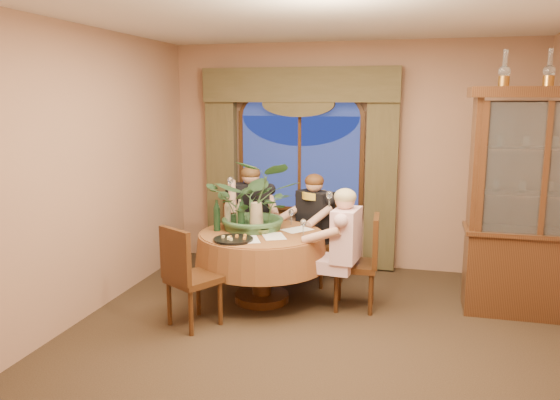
% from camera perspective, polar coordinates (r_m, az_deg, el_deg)
% --- Properties ---
extents(floor, '(5.00, 5.00, 0.00)m').
position_cam_1_polar(floor, '(4.87, 2.86, -15.24)').
color(floor, black).
rests_on(floor, ground).
extents(wall_back, '(4.50, 0.00, 4.50)m').
position_cam_1_polar(wall_back, '(6.89, 7.10, 4.52)').
color(wall_back, '#97715A').
rests_on(wall_back, ground).
extents(ceiling, '(5.00, 5.00, 0.00)m').
position_cam_1_polar(ceiling, '(4.43, 3.21, 19.39)').
color(ceiling, white).
rests_on(ceiling, wall_back).
extents(window, '(1.62, 0.10, 1.32)m').
position_cam_1_polar(window, '(6.93, 2.08, 3.80)').
color(window, navy).
rests_on(window, wall_back).
extents(arched_transom, '(1.60, 0.06, 0.44)m').
position_cam_1_polar(arched_transom, '(6.88, 2.12, 10.26)').
color(arched_transom, navy).
rests_on(arched_transom, wall_back).
extents(drapery_left, '(0.38, 0.14, 2.32)m').
position_cam_1_polar(drapery_left, '(7.19, -6.08, 3.02)').
color(drapery_left, '#403920').
rests_on(drapery_left, floor).
extents(drapery_right, '(0.38, 0.14, 2.32)m').
position_cam_1_polar(drapery_right, '(6.76, 10.55, 2.42)').
color(drapery_right, '#403920').
rests_on(drapery_right, floor).
extents(swag_valance, '(2.45, 0.16, 0.42)m').
position_cam_1_polar(swag_valance, '(6.81, 1.99, 11.94)').
color(swag_valance, '#403920').
rests_on(swag_valance, wall_back).
extents(dining_table, '(1.79, 1.79, 0.75)m').
position_cam_1_polar(dining_table, '(5.78, -1.94, -6.99)').
color(dining_table, maroon).
rests_on(dining_table, floor).
extents(china_cabinet, '(1.38, 0.54, 2.23)m').
position_cam_1_polar(china_cabinet, '(5.81, 25.31, -0.42)').
color(china_cabinet, '#361D0F').
rests_on(china_cabinet, floor).
extents(oil_lamp_left, '(0.11, 0.11, 0.34)m').
position_cam_1_polar(oil_lamp_left, '(5.66, 22.43, 12.61)').
color(oil_lamp_left, '#A5722D').
rests_on(oil_lamp_left, china_cabinet).
extents(oil_lamp_center, '(0.11, 0.11, 0.34)m').
position_cam_1_polar(oil_lamp_center, '(5.73, 26.34, 12.29)').
color(oil_lamp_center, '#A5722D').
rests_on(oil_lamp_center, china_cabinet).
extents(chair_right, '(0.44, 0.44, 0.96)m').
position_cam_1_polar(chair_right, '(5.61, 7.84, -6.50)').
color(chair_right, black).
rests_on(chair_right, floor).
extents(chair_back_right, '(0.58, 0.58, 0.96)m').
position_cam_1_polar(chair_back_right, '(6.35, 4.27, -4.40)').
color(chair_back_right, black).
rests_on(chair_back_right, floor).
extents(chair_back, '(0.57, 0.57, 0.96)m').
position_cam_1_polar(chair_back, '(6.63, -3.83, -3.75)').
color(chair_back, black).
rests_on(chair_back, floor).
extents(chair_front_left, '(0.57, 0.57, 0.96)m').
position_cam_1_polar(chair_front_left, '(5.21, -8.99, -7.88)').
color(chair_front_left, black).
rests_on(chair_front_left, floor).
extents(person_pink, '(0.47, 0.50, 1.27)m').
position_cam_1_polar(person_pink, '(5.43, 6.89, -5.38)').
color(person_pink, beige).
rests_on(person_pink, floor).
extents(person_back, '(0.62, 0.60, 1.34)m').
position_cam_1_polar(person_back, '(6.54, -3.06, -2.22)').
color(person_back, black).
rests_on(person_back, floor).
extents(person_scarf, '(0.61, 0.59, 1.28)m').
position_cam_1_polar(person_scarf, '(6.32, 3.66, -2.97)').
color(person_scarf, black).
rests_on(person_scarf, floor).
extents(stoneware_vase, '(0.16, 0.16, 0.29)m').
position_cam_1_polar(stoneware_vase, '(5.75, -2.48, -1.71)').
color(stoneware_vase, tan).
rests_on(stoneware_vase, dining_table).
extents(centerpiece_plant, '(1.00, 1.11, 0.87)m').
position_cam_1_polar(centerpiece_plant, '(5.73, -2.41, 3.20)').
color(centerpiece_plant, '#375E36').
rests_on(centerpiece_plant, dining_table).
extents(olive_bowl, '(0.17, 0.17, 0.05)m').
position_cam_1_polar(olive_bowl, '(5.61, -1.93, -3.26)').
color(olive_bowl, '#475A2A').
rests_on(olive_bowl, dining_table).
extents(cheese_platter, '(0.39, 0.39, 0.02)m').
position_cam_1_polar(cheese_platter, '(5.36, -4.91, -4.13)').
color(cheese_platter, black).
rests_on(cheese_platter, dining_table).
extents(wine_bottle_0, '(0.07, 0.07, 0.33)m').
position_cam_1_polar(wine_bottle_0, '(5.75, -4.23, -1.52)').
color(wine_bottle_0, tan).
rests_on(wine_bottle_0, dining_table).
extents(wine_bottle_1, '(0.07, 0.07, 0.33)m').
position_cam_1_polar(wine_bottle_1, '(5.88, -4.05, -1.26)').
color(wine_bottle_1, black).
rests_on(wine_bottle_1, dining_table).
extents(wine_bottle_2, '(0.07, 0.07, 0.33)m').
position_cam_1_polar(wine_bottle_2, '(5.74, -6.63, -1.60)').
color(wine_bottle_2, black).
rests_on(wine_bottle_2, dining_table).
extents(wine_bottle_3, '(0.07, 0.07, 0.33)m').
position_cam_1_polar(wine_bottle_3, '(5.62, -4.11, -1.82)').
color(wine_bottle_3, black).
rests_on(wine_bottle_3, dining_table).
extents(wine_bottle_4, '(0.07, 0.07, 0.33)m').
position_cam_1_polar(wine_bottle_4, '(5.87, -5.50, -1.29)').
color(wine_bottle_4, tan).
rests_on(wine_bottle_4, dining_table).
extents(tasting_paper_0, '(0.32, 0.36, 0.00)m').
position_cam_1_polar(tasting_paper_0, '(5.49, -0.67, -3.81)').
color(tasting_paper_0, white).
rests_on(tasting_paper_0, dining_table).
extents(tasting_paper_1, '(0.35, 0.37, 0.00)m').
position_cam_1_polar(tasting_paper_1, '(5.77, 1.81, -3.12)').
color(tasting_paper_1, white).
rests_on(tasting_paper_1, dining_table).
extents(tasting_paper_2, '(0.32, 0.36, 0.00)m').
position_cam_1_polar(tasting_paper_2, '(5.38, -3.38, -4.14)').
color(tasting_paper_2, white).
rests_on(tasting_paper_2, dining_table).
extents(wine_glass_person_pink, '(0.07, 0.07, 0.18)m').
position_cam_1_polar(wine_glass_person_pink, '(5.50, 2.45, -2.89)').
color(wine_glass_person_pink, silver).
rests_on(wine_glass_person_pink, dining_table).
extents(wine_glass_person_back, '(0.07, 0.07, 0.18)m').
position_cam_1_polar(wine_glass_person_back, '(6.10, -2.58, -1.53)').
color(wine_glass_person_back, silver).
rests_on(wine_glass_person_back, dining_table).
extents(wine_glass_person_scarf, '(0.07, 0.07, 0.18)m').
position_cam_1_polar(wine_glass_person_scarf, '(5.98, 1.19, -1.78)').
color(wine_glass_person_scarf, silver).
rests_on(wine_glass_person_scarf, dining_table).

